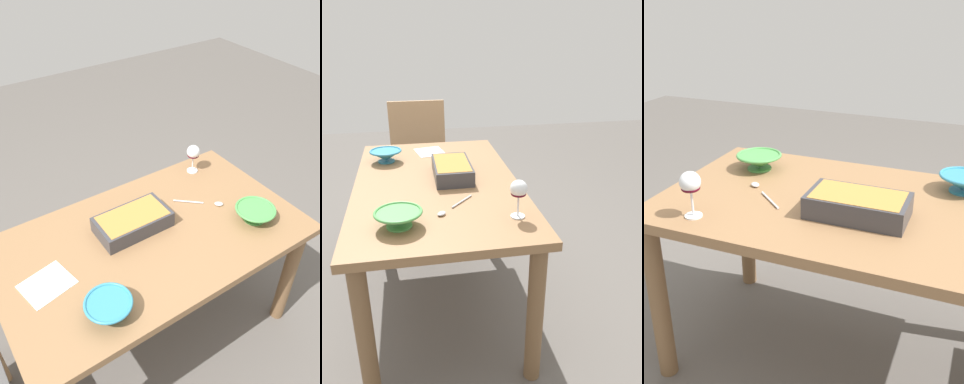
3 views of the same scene
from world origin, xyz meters
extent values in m
plane|color=#5B5651|center=(0.00, 0.00, 0.00)|extent=(8.00, 8.00, 0.00)
cube|color=olive|center=(0.00, 0.00, 0.71)|extent=(1.44, 0.83, 0.04)
cylinder|color=brown|center=(-0.65, -0.35, 0.35)|extent=(0.07, 0.07, 0.69)
cylinder|color=brown|center=(-0.65, 0.35, 0.35)|extent=(0.07, 0.07, 0.69)
cylinder|color=white|center=(-0.48, -0.31, 0.73)|extent=(0.06, 0.06, 0.01)
cylinder|color=white|center=(-0.48, -0.31, 0.78)|extent=(0.01, 0.01, 0.09)
ellipsoid|color=white|center=(-0.48, -0.31, 0.86)|extent=(0.07, 0.07, 0.07)
ellipsoid|color=#4C0A19|center=(-0.48, -0.31, 0.84)|extent=(0.06, 0.06, 0.03)
cube|color=#38383D|center=(0.04, -0.09, 0.77)|extent=(0.35, 0.19, 0.08)
cube|color=#B27A38|center=(0.04, -0.09, 0.80)|extent=(0.31, 0.17, 0.02)
cylinder|color=#4C994C|center=(-0.48, 0.19, 0.73)|extent=(0.10, 0.10, 0.01)
cone|color=#4C994C|center=(-0.48, 0.19, 0.77)|extent=(0.19, 0.19, 0.06)
torus|color=#4C994C|center=(-0.48, 0.19, 0.79)|extent=(0.20, 0.20, 0.01)
cylinder|color=teal|center=(0.36, 0.26, 0.73)|extent=(0.10, 0.10, 0.01)
cone|color=teal|center=(0.36, 0.26, 0.77)|extent=(0.18, 0.18, 0.06)
torus|color=teal|center=(0.36, 0.26, 0.80)|extent=(0.19, 0.19, 0.01)
cylinder|color=silver|center=(-0.29, -0.09, 0.73)|extent=(0.12, 0.11, 0.01)
ellipsoid|color=silver|center=(-0.41, 0.01, 0.74)|extent=(0.05, 0.05, 0.01)
camera|label=1|loc=(0.69, 1.09, 2.00)|focal=36.18mm
camera|label=2|loc=(-1.93, 0.12, 1.49)|focal=36.99mm
camera|label=3|loc=(0.42, -1.50, 1.46)|focal=43.54mm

